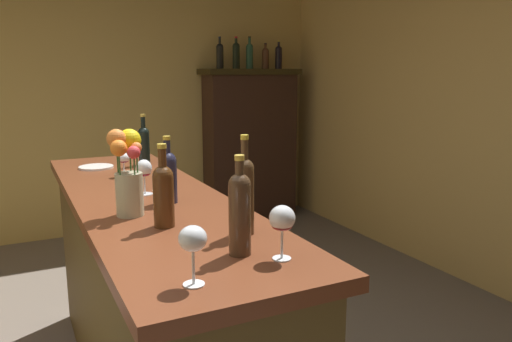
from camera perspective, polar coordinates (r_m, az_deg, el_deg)
The scene contains 19 objects.
wall_back at distance 5.11m, azimuth -24.98°, elevation 8.59°, with size 5.97×0.12×2.91m, color tan.
bar_counter at distance 2.48m, azimuth -11.87°, elevation -14.51°, with size 0.64×2.34×1.05m.
display_cabinet at distance 5.41m, azimuth -0.67°, elevation 3.30°, with size 1.06×0.38×1.63m.
wine_bottle_rose at distance 1.69m, azimuth -1.30°, elevation -2.40°, with size 0.06×0.06×0.34m.
wine_bottle_chardonnay at distance 1.80m, azimuth -10.55°, elevation -2.38°, with size 0.07×0.07×0.30m.
wine_bottle_malbec at distance 1.50m, azimuth -1.87°, elevation -4.45°, with size 0.07×0.07×0.31m.
wine_bottle_syrah at distance 3.06m, azimuth -12.70°, elevation 3.12°, with size 0.07×0.07×0.30m.
wine_bottle_merlot at distance 2.13m, azimuth -10.06°, elevation -0.36°, with size 0.08×0.08×0.29m.
wine_glass_front at distance 1.30m, azimuth -7.25°, elevation -7.89°, with size 0.07×0.07×0.16m.
wine_glass_mid at distance 2.74m, azimuth -14.91°, elevation 1.26°, with size 0.07×0.07×0.13m.
wine_glass_rear at distance 1.47m, azimuth 3.01°, elevation -5.70°, with size 0.08×0.08×0.17m.
wine_glass_spare at distance 2.30m, azimuth -12.69°, elevation 0.09°, with size 0.07×0.07×0.16m.
flower_arrangement at distance 1.97m, azimuth -14.49°, elevation 0.01°, with size 0.13×0.15×0.34m.
cheese_plate at distance 3.03m, azimuth -17.83°, elevation 0.43°, with size 0.20×0.20×0.01m, color white.
display_bottle_left at distance 5.22m, azimuth -4.16°, elevation 13.13°, with size 0.07×0.07×0.32m.
display_bottle_midleft at distance 5.29m, azimuth -2.29°, elevation 13.21°, with size 0.07×0.07×0.33m.
display_bottle_center at distance 5.36m, azimuth -0.75°, elevation 13.17°, with size 0.07×0.07×0.33m.
display_bottle_midright at distance 5.44m, azimuth 1.09°, elevation 12.89°, with size 0.07×0.07×0.27m.
display_bottle_right at distance 5.52m, azimuth 2.60°, elevation 12.99°, with size 0.07×0.07×0.30m.
Camera 1 is at (-0.15, -1.91, 1.60)m, focal length 34.96 mm.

